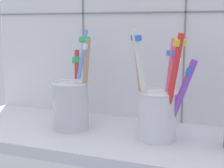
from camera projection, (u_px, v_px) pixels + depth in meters
The scene contains 4 objects.
counter_slab at pixel (112, 138), 59.57cm from camera, with size 64.00×22.00×2.00cm, color silver.
tile_wall_back at pixel (133, 18), 66.83cm from camera, with size 64.00×2.20×45.00cm.
toothbrush_cup_left at pixel (72, 102), 61.66cm from camera, with size 7.79×10.66×18.33cm.
toothbrush_cup_right at pixel (158, 109), 55.45cm from camera, with size 10.78×7.59×18.70cm.
Camera 1 is at (20.29, -53.18, 21.17)cm, focal length 52.97 mm.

